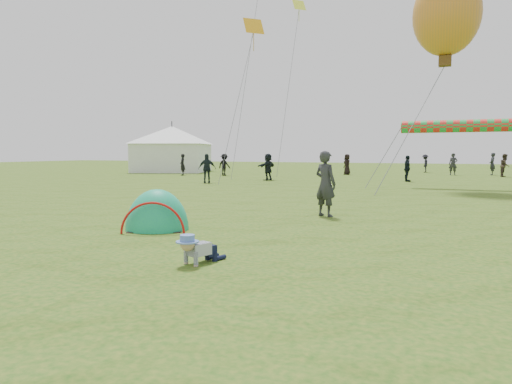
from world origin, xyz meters
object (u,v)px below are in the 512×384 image
at_px(crawling_toddler, 197,248).
at_px(popup_tent, 157,230).
at_px(event_marquee, 172,147).
at_px(balloon_kite, 447,19).
at_px(standing_adult, 325,184).

bearing_deg(crawling_toddler, popup_tent, 154.71).
xyz_separation_m(crawling_toddler, event_marquee, (-20.01, 29.34, 1.99)).
relative_size(crawling_toddler, event_marquee, 0.10).
xyz_separation_m(crawling_toddler, popup_tent, (-2.59, 2.52, -0.26)).
distance_m(event_marquee, balloon_kite, 26.54).
bearing_deg(balloon_kite, event_marquee, 154.72).
height_order(standing_adult, balloon_kite, balloon_kite).
bearing_deg(crawling_toddler, event_marquee, 143.22).
bearing_deg(event_marquee, crawling_toddler, -74.16).
height_order(popup_tent, event_marquee, event_marquee).
bearing_deg(event_marquee, popup_tent, -75.45).
distance_m(popup_tent, standing_adult, 5.01).
bearing_deg(standing_adult, popup_tent, 75.38).
distance_m(popup_tent, balloon_kite, 18.81).
relative_size(crawling_toddler, standing_adult, 0.36).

